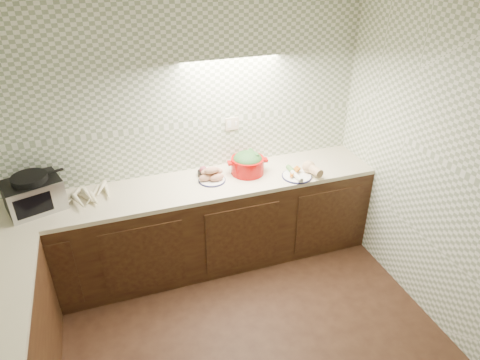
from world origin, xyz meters
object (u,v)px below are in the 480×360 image
object	(u,v)px
dutch_oven	(248,163)
veg_plate	(302,171)
toaster_oven	(33,194)
parsnip_pile	(93,195)
sweet_potato_plate	(212,176)
onion_bowl	(204,172)

from	to	relation	value
dutch_oven	veg_plate	bearing A→B (deg)	-15.86
toaster_oven	parsnip_pile	bearing A→B (deg)	-17.11
toaster_oven	dutch_oven	distance (m)	1.85
parsnip_pile	toaster_oven	bearing A→B (deg)	-179.16
sweet_potato_plate	veg_plate	size ratio (longest dim) A/B	0.77
onion_bowl	dutch_oven	xyz separation A→B (m)	(0.40, -0.08, 0.07)
parsnip_pile	dutch_oven	size ratio (longest dim) A/B	1.07
toaster_oven	sweet_potato_plate	distance (m)	1.49
onion_bowl	dutch_oven	bearing A→B (deg)	-11.91
toaster_oven	veg_plate	xyz separation A→B (m)	(2.32, -0.21, -0.09)
dutch_oven	sweet_potato_plate	bearing A→B (deg)	-167.30
dutch_oven	veg_plate	xyz separation A→B (m)	(0.47, -0.21, -0.06)
parsnip_pile	sweet_potato_plate	world-z (taller)	sweet_potato_plate
sweet_potato_plate	dutch_oven	world-z (taller)	dutch_oven
parsnip_pile	dutch_oven	distance (m)	1.41
sweet_potato_plate	veg_plate	bearing A→B (deg)	-12.08
parsnip_pile	veg_plate	xyz separation A→B (m)	(1.88, -0.21, 0.01)
parsnip_pile	dutch_oven	xyz separation A→B (m)	(1.40, -0.00, 0.07)
dutch_oven	veg_plate	world-z (taller)	dutch_oven
parsnip_pile	dutch_oven	bearing A→B (deg)	-0.17
parsnip_pile	sweet_potato_plate	xyz separation A→B (m)	(1.04, -0.03, 0.02)
dutch_oven	veg_plate	distance (m)	0.52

